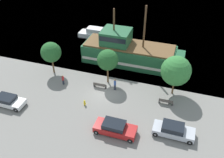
% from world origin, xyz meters
% --- Properties ---
extents(ground_plane, '(160.00, 160.00, 0.00)m').
position_xyz_m(ground_plane, '(0.00, 0.00, 0.00)').
color(ground_plane, gray).
extents(pirate_ship, '(16.00, 5.00, 9.76)m').
position_xyz_m(pirate_ship, '(1.02, 9.02, 1.99)').
color(pirate_ship, '#1E5633').
rests_on(pirate_ship, water_surface).
extents(moored_boat_dockside, '(7.28, 2.30, 1.91)m').
position_xyz_m(moored_boat_dockside, '(-7.06, 15.98, 0.70)').
color(moored_boat_dockside, silver).
rests_on(moored_boat_dockside, water_surface).
extents(parked_car_curb_front, '(4.65, 1.98, 1.46)m').
position_xyz_m(parked_car_curb_front, '(10.02, -4.60, 0.72)').
color(parked_car_curb_front, '#B7BCC6').
rests_on(parked_car_curb_front, ground_plane).
extents(parked_car_curb_mid, '(4.60, 1.94, 1.31)m').
position_xyz_m(parked_car_curb_mid, '(-11.06, -6.07, 0.67)').
color(parked_car_curb_mid, white).
rests_on(parked_car_curb_mid, ground_plane).
extents(parked_car_curb_rear, '(4.81, 1.99, 1.52)m').
position_xyz_m(parked_car_curb_rear, '(3.67, -6.37, 0.75)').
color(parked_car_curb_rear, '#B21E1E').
rests_on(parked_car_curb_rear, ground_plane).
extents(fire_hydrant, '(0.42, 0.25, 0.76)m').
position_xyz_m(fire_hydrant, '(-1.50, -3.06, 0.41)').
color(fire_hydrant, yellow).
rests_on(fire_hydrant, ground_plane).
extents(bench_promenade_east, '(1.86, 0.45, 0.85)m').
position_xyz_m(bench_promenade_east, '(8.50, 0.41, 0.44)').
color(bench_promenade_east, '#4C4742').
rests_on(bench_promenade_east, ground_plane).
extents(bench_promenade_west, '(1.86, 0.45, 0.85)m').
position_xyz_m(bench_promenade_west, '(-0.92, 1.04, 0.44)').
color(bench_promenade_west, '#4C4742').
rests_on(bench_promenade_west, ground_plane).
extents(pedestrian_walking_near, '(0.32, 0.32, 1.81)m').
position_xyz_m(pedestrian_walking_near, '(1.26, 1.25, 0.92)').
color(pedestrian_walking_near, '#232838').
rests_on(pedestrian_walking_near, ground_plane).
extents(pedestrian_walking_far, '(0.32, 0.32, 1.53)m').
position_xyz_m(pedestrian_walking_far, '(-6.24, 0.21, 0.76)').
color(pedestrian_walking_far, '#232838').
rests_on(pedestrian_walking_far, ground_plane).
extents(tree_row_east, '(3.02, 3.02, 5.07)m').
position_xyz_m(tree_row_east, '(-9.04, 2.51, 3.55)').
color(tree_row_east, brown).
rests_on(tree_row_east, ground_plane).
extents(tree_row_mideast, '(2.97, 2.97, 5.26)m').
position_xyz_m(tree_row_mideast, '(-0.28, 2.71, 3.77)').
color(tree_row_mideast, brown).
rests_on(tree_row_mideast, ground_plane).
extents(tree_row_midwest, '(3.97, 3.97, 5.70)m').
position_xyz_m(tree_row_midwest, '(9.03, 2.99, 3.71)').
color(tree_row_midwest, brown).
rests_on(tree_row_midwest, ground_plane).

